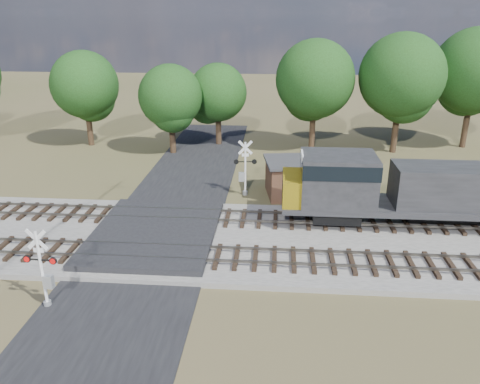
{
  "coord_description": "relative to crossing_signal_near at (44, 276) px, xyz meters",
  "views": [
    {
      "loc": [
        6.92,
        -23.63,
        12.41
      ],
      "look_at": [
        4.87,
        2.0,
        2.53
      ],
      "focal_mm": 35.0,
      "sensor_mm": 36.0,
      "label": 1
    }
  ],
  "objects": [
    {
      "name": "track_far",
      "position": [
        6.21,
        9.51,
        -1.19
      ],
      "size": [
        140.0,
        2.6,
        0.33
      ],
      "color": "black",
      "rests_on": "ballast_bed"
    },
    {
      "name": "ground",
      "position": [
        3.09,
        6.51,
        -1.6
      ],
      "size": [
        160.0,
        160.0,
        0.0
      ],
      "primitive_type": "plane",
      "color": "#464826",
      "rests_on": "ground"
    },
    {
      "name": "crossing_panel",
      "position": [
        3.09,
        7.01,
        -1.29
      ],
      "size": [
        7.0,
        9.0,
        0.62
      ],
      "primitive_type": "cube",
      "color": "#262628",
      "rests_on": "ground"
    },
    {
      "name": "road",
      "position": [
        3.09,
        6.51,
        -1.56
      ],
      "size": [
        7.0,
        60.0,
        0.08
      ],
      "primitive_type": "cube",
      "color": "black",
      "rests_on": "ground"
    },
    {
      "name": "track_near",
      "position": [
        6.21,
        4.51,
        -1.19
      ],
      "size": [
        140.0,
        2.6,
        0.33
      ],
      "color": "black",
      "rests_on": "ballast_bed"
    },
    {
      "name": "crossing_signal_near",
      "position": [
        0.0,
        0.0,
        0.0
      ],
      "size": [
        1.55,
        0.34,
        3.85
      ],
      "rotation": [
        0.0,
        0.0,
        -0.07
      ],
      "color": "silver",
      "rests_on": "ground"
    },
    {
      "name": "treeline",
      "position": [
        12.18,
        27.31,
        5.04
      ],
      "size": [
        80.59,
        11.3,
        11.33
      ],
      "color": "black",
      "rests_on": "ground"
    },
    {
      "name": "ballast_bed",
      "position": [
        13.09,
        7.01,
        -1.45
      ],
      "size": [
        140.0,
        10.0,
        0.3
      ],
      "primitive_type": "cube",
      "color": "gray",
      "rests_on": "ground"
    },
    {
      "name": "crossing_signal_far",
      "position": [
        7.77,
        14.54,
        0.09
      ],
      "size": [
        1.65,
        0.37,
        4.08
      ],
      "rotation": [
        0.0,
        0.0,
        3.24
      ],
      "color": "silver",
      "rests_on": "ground"
    },
    {
      "name": "equipment_shed",
      "position": [
        11.24,
        14.83,
        -0.28
      ],
      "size": [
        4.36,
        4.36,
        2.61
      ],
      "rotation": [
        0.0,
        0.0,
        0.15
      ],
      "color": "#472F1E",
      "rests_on": "ground"
    }
  ]
}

